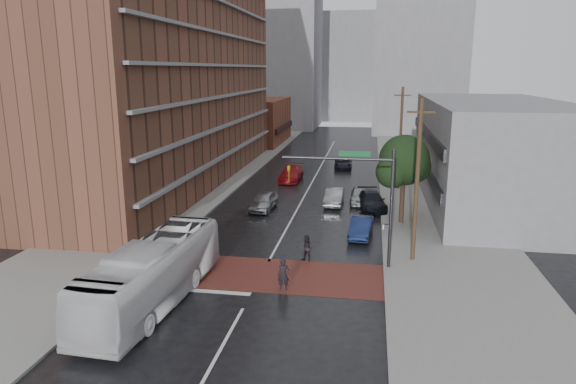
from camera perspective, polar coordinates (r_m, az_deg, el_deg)
The scene contains 24 objects.
ground at distance 29.81m, azimuth -3.14°, elevation -9.47°, with size 160.00×160.00×0.00m, color black.
crosswalk at distance 30.26m, azimuth -2.93°, elevation -9.09°, with size 14.00×5.00×0.02m, color maroon.
sidewalk_west at distance 55.88m, azimuth -9.20°, elevation 1.39°, with size 9.00×90.00×0.15m, color gray.
sidewalk_east at distance 53.35m, azimuth 14.95°, elevation 0.53°, with size 9.00×90.00×0.15m, color gray.
apartment_block at distance 54.64m, azimuth -12.70°, elevation 15.67°, with size 10.00×44.00×28.00m, color brown.
storefront_west at distance 83.17m, azimuth -3.31°, elevation 7.87°, with size 8.00×16.00×7.00m, color brown.
building_east at distance 48.48m, azimuth 21.72°, elevation 4.09°, with size 11.00×26.00×9.00m, color gray.
distant_tower_west at distance 106.77m, azimuth -1.60°, elevation 15.84°, with size 18.00×16.00×32.00m, color gray.
distant_tower_east at distance 99.32m, azimuth 14.49°, elevation 16.77°, with size 16.00×14.00×36.00m, color gray.
distant_tower_center at distance 121.94m, azimuth 6.63°, elevation 13.58°, with size 12.00×10.00×24.00m, color gray.
street_tree at distance 39.51m, azimuth 12.79°, elevation 3.12°, with size 4.20×4.10×6.90m.
signal_mast at distance 30.09m, azimuth 8.73°, elevation 0.10°, with size 6.50×0.30×7.20m.
utility_pole_near at distance 31.59m, azimuth 14.15°, elevation 1.24°, with size 1.60×0.26×10.00m.
utility_pole_far at distance 51.28m, azimuth 12.38°, elevation 5.92°, with size 1.60×0.26×10.00m.
transit_bus at distance 26.98m, azimuth -14.75°, elevation -8.72°, with size 2.73×11.69×3.26m, color silver.
pedestrian_a at distance 27.82m, azimuth -0.50°, elevation -9.20°, with size 0.65×0.43×1.78m, color black.
pedestrian_b at distance 31.90m, azimuth 2.13°, elevation -6.30°, with size 0.80×0.63×1.66m, color black.
car_travel_a at distance 43.51m, azimuth -2.71°, elevation -1.00°, with size 1.76×4.38×1.49m, color #929498.
car_travel_b at distance 45.21m, azimuth 5.17°, elevation -0.53°, with size 1.51×4.32×1.42m, color #9B9DA2.
car_travel_c at distance 54.70m, azimuth 0.35°, elevation 2.05°, with size 2.14×5.28×1.53m, color maroon.
suv_travel at distance 62.08m, azimuth 6.14°, elevation 3.20°, with size 2.04×4.42×1.23m, color black.
car_parked_near at distance 36.88m, azimuth 8.11°, elevation -3.90°, with size 1.45×4.15×1.37m, color #15214C.
car_parked_mid at distance 44.16m, azimuth 9.25°, elevation -0.96°, with size 2.06×5.07×1.47m, color black.
car_parked_far at distance 46.03m, azimuth 8.00°, elevation -0.34°, with size 1.71×4.24×1.45m, color #989A9F.
Camera 1 is at (6.00, -26.79, 11.62)m, focal length 32.00 mm.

